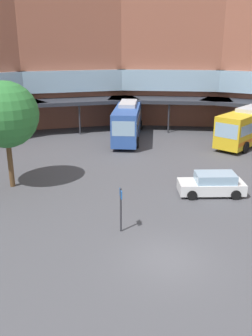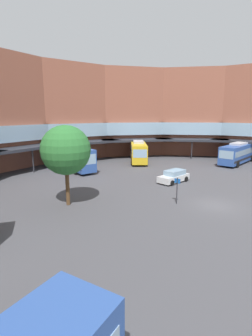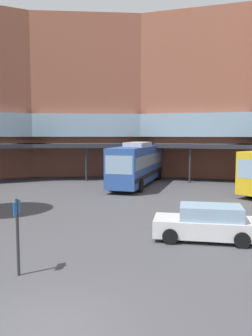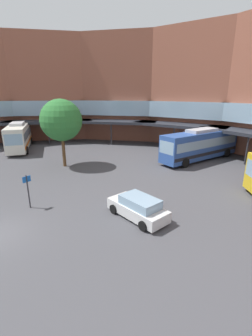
% 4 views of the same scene
% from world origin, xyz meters
% --- Properties ---
extents(ground_plane, '(115.44, 115.44, 0.00)m').
position_xyz_m(ground_plane, '(0.00, 0.00, 0.00)').
color(ground_plane, '#47474C').
extents(station_building, '(71.65, 42.30, 17.41)m').
position_xyz_m(station_building, '(0.00, 18.45, 8.28)').
color(station_building, '#93543F').
rests_on(station_building, ground).
extents(bus_2, '(6.42, 11.92, 3.90)m').
position_xyz_m(bus_2, '(4.80, 23.21, 1.97)').
color(bus_2, '#2D519E').
rests_on(bus_2, ground).
extents(bus_4, '(10.15, 7.76, 3.75)m').
position_xyz_m(bus_4, '(16.00, 17.49, 1.89)').
color(bus_4, gold).
rests_on(bus_4, ground).
extents(parked_car, '(4.71, 2.86, 1.53)m').
position_xyz_m(parked_car, '(5.89, 6.55, 0.74)').
color(parked_car, silver).
rests_on(parked_car, ground).
extents(plaza_tree, '(4.55, 4.55, 7.50)m').
position_xyz_m(plaza_tree, '(-7.21, 11.85, 5.21)').
color(plaza_tree, brown).
rests_on(plaza_tree, ground).
extents(stop_sign_post, '(0.10, 0.60, 2.54)m').
position_xyz_m(stop_sign_post, '(-1.42, 3.30, 1.56)').
color(stop_sign_post, '#2D2D33').
rests_on(stop_sign_post, ground).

